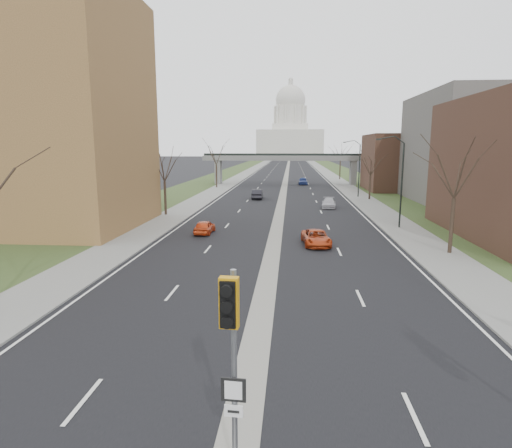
# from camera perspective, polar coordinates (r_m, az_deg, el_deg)

# --- Properties ---
(road_surface) EXTENTS (20.00, 600.00, 0.01)m
(road_surface) POSITION_cam_1_polar(r_m,az_deg,el_deg) (159.77, 4.25, 7.43)
(road_surface) COLOR black
(road_surface) RESTS_ON ground
(median_strip) EXTENTS (1.20, 600.00, 0.02)m
(median_strip) POSITION_cam_1_polar(r_m,az_deg,el_deg) (159.77, 4.25, 7.42)
(median_strip) COLOR gray
(median_strip) RESTS_ON ground
(sidewalk_right) EXTENTS (4.00, 600.00, 0.12)m
(sidewalk_right) POSITION_cam_1_polar(r_m,az_deg,el_deg) (160.11, 8.58, 7.37)
(sidewalk_right) COLOR gray
(sidewalk_right) RESTS_ON ground
(sidewalk_left) EXTENTS (4.00, 600.00, 0.12)m
(sidewalk_left) POSITION_cam_1_polar(r_m,az_deg,el_deg) (160.31, -0.08, 7.48)
(sidewalk_left) COLOR gray
(sidewalk_left) RESTS_ON ground
(grass_verge_right) EXTENTS (8.00, 600.00, 0.10)m
(grass_verge_right) POSITION_cam_1_polar(r_m,az_deg,el_deg) (160.63, 10.73, 7.31)
(grass_verge_right) COLOR #2D3D1C
(grass_verge_right) RESTS_ON ground
(grass_verge_left) EXTENTS (8.00, 600.00, 0.10)m
(grass_verge_left) POSITION_cam_1_polar(r_m,az_deg,el_deg) (160.92, -2.23, 7.48)
(grass_verge_left) COLOR #2D3D1C
(grass_verge_left) RESTS_ON ground
(apartment_building) EXTENTS (25.00, 16.00, 22.00)m
(apartment_building) POSITION_cam_1_polar(r_m,az_deg,el_deg) (48.19, -30.68, 12.69)
(apartment_building) COLOR olive
(apartment_building) RESTS_ON ground
(commercial_block_mid) EXTENTS (18.00, 22.00, 15.00)m
(commercial_block_mid) POSITION_cam_1_polar(r_m,az_deg,el_deg) (67.10, 28.48, 8.79)
(commercial_block_mid) COLOR #5A5853
(commercial_block_mid) RESTS_ON ground
(commercial_block_far) EXTENTS (14.00, 14.00, 10.00)m
(commercial_block_far) POSITION_cam_1_polar(r_m,az_deg,el_deg) (82.26, 19.43, 7.73)
(commercial_block_far) COLOR #482C21
(commercial_block_far) RESTS_ON ground
(pedestrian_bridge) EXTENTS (34.00, 3.00, 6.45)m
(pedestrian_bridge) POSITION_cam_1_polar(r_m,az_deg,el_deg) (89.63, 3.89, 8.35)
(pedestrian_bridge) COLOR slate
(pedestrian_bridge) RESTS_ON ground
(capitol) EXTENTS (48.00, 42.00, 55.75)m
(capitol) POSITION_cam_1_polar(r_m,az_deg,el_deg) (329.75, 4.56, 12.09)
(capitol) COLOR silver
(capitol) RESTS_ON ground
(streetlight_mid) EXTENTS (2.61, 0.20, 8.70)m
(streetlight_mid) POSITION_cam_1_polar(r_m,az_deg,el_deg) (42.69, 17.99, 8.65)
(streetlight_mid) COLOR black
(streetlight_mid) RESTS_ON sidewalk_right
(streetlight_far) EXTENTS (2.61, 0.20, 8.70)m
(streetlight_far) POSITION_cam_1_polar(r_m,az_deg,el_deg) (68.26, 13.01, 9.30)
(streetlight_far) COLOR black
(streetlight_far) RESTS_ON sidewalk_right
(tree_left_b) EXTENTS (6.75, 6.75, 8.81)m
(tree_left_b) POSITION_cam_1_polar(r_m,az_deg,el_deg) (49.70, -12.18, 8.23)
(tree_left_b) COLOR #382B21
(tree_left_b) RESTS_ON sidewalk_left
(tree_left_c) EXTENTS (7.65, 7.65, 9.99)m
(tree_left_c) POSITION_cam_1_polar(r_m,az_deg,el_deg) (82.82, -5.34, 9.69)
(tree_left_c) COLOR #382B21
(tree_left_c) RESTS_ON sidewalk_left
(tree_right_a) EXTENTS (7.20, 7.20, 9.40)m
(tree_right_a) POSITION_cam_1_polar(r_m,az_deg,el_deg) (33.68, 25.20, 7.35)
(tree_right_a) COLOR #382B21
(tree_right_a) RESTS_ON sidewalk_right
(tree_right_b) EXTENTS (6.30, 6.30, 8.22)m
(tree_right_b) POSITION_cam_1_polar(r_m,az_deg,el_deg) (65.65, 15.09, 8.19)
(tree_right_b) COLOR #382B21
(tree_right_b) RESTS_ON sidewalk_right
(tree_right_c) EXTENTS (7.65, 7.65, 9.99)m
(tree_right_c) POSITION_cam_1_polar(r_m,az_deg,el_deg) (105.22, 11.22, 9.65)
(tree_right_c) COLOR #382B21
(tree_right_c) RESTS_ON sidewalk_right
(signal_pole_median) EXTENTS (0.59, 0.83, 5.10)m
(signal_pole_median) POSITION_cam_1_polar(r_m,az_deg,el_deg) (9.81, -3.29, -15.25)
(signal_pole_median) COLOR gray
(signal_pole_median) RESTS_ON ground
(car_left_near) EXTENTS (1.57, 3.64, 1.23)m
(car_left_near) POSITION_cam_1_polar(r_m,az_deg,el_deg) (39.12, -6.86, -0.38)
(car_left_near) COLOR #C93F17
(car_left_near) RESTS_ON ground
(car_left_far) EXTENTS (1.58, 4.38, 1.44)m
(car_left_far) POSITION_cam_1_polar(r_m,az_deg,el_deg) (64.90, 0.19, 4.00)
(car_left_far) COLOR black
(car_left_far) RESTS_ON ground
(car_right_near) EXTENTS (2.42, 4.56, 1.22)m
(car_right_near) POSITION_cam_1_polar(r_m,az_deg,el_deg) (34.57, 8.02, -1.81)
(car_right_near) COLOR #AD3512
(car_right_near) RESTS_ON ground
(car_right_mid) EXTENTS (2.09, 4.38, 1.23)m
(car_right_mid) POSITION_cam_1_polar(r_m,az_deg,el_deg) (56.18, 9.67, 2.78)
(car_right_mid) COLOR #A6A5AC
(car_right_mid) RESTS_ON ground
(car_right_far) EXTENTS (1.86, 4.53, 1.54)m
(car_right_far) POSITION_cam_1_polar(r_m,az_deg,el_deg) (90.45, 6.29, 5.74)
(car_right_far) COLOR navy
(car_right_far) RESTS_ON ground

